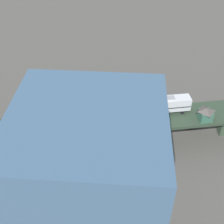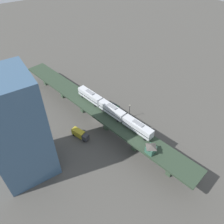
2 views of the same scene
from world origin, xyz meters
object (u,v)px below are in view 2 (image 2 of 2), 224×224
(signal_hut, at_px, (151,148))
(office_tower, at_px, (16,131))
(subway_train, at_px, (112,110))
(street_car_silver, at_px, (161,155))
(street_car_green, at_px, (114,106))
(street_lamp, at_px, (130,110))
(delivery_truck, at_px, (80,134))

(signal_hut, relative_size, office_tower, 0.11)
(subway_train, distance_m, street_car_silver, 24.13)
(street_car_green, bearing_deg, street_car_silver, 88.43)
(street_lamp, height_order, office_tower, office_tower)
(subway_train, relative_size, street_car_green, 7.84)
(street_car_green, distance_m, delivery_truck, 22.30)
(signal_hut, bearing_deg, street_car_silver, -174.92)
(signal_hut, height_order, street_car_green, signal_hut)
(signal_hut, bearing_deg, street_car_green, -102.81)
(street_car_green, height_order, office_tower, office_tower)
(signal_hut, relative_size, street_car_green, 0.81)
(street_car_green, height_order, street_car_silver, same)
(delivery_truck, bearing_deg, street_lamp, 176.95)
(subway_train, height_order, delivery_truck, subway_train)
(street_car_silver, height_order, street_lamp, street_lamp)
(street_car_silver, bearing_deg, delivery_truck, -50.36)
(delivery_truck, distance_m, street_lamp, 22.87)
(signal_hut, distance_m, office_tower, 41.18)
(delivery_truck, bearing_deg, signal_hut, 118.57)
(subway_train, relative_size, street_car_silver, 7.79)
(street_car_green, distance_m, street_lamp, 9.83)
(street_car_silver, relative_size, office_tower, 0.13)
(street_car_silver, xyz_separation_m, office_tower, (40.44, -21.18, 17.06))
(street_lamp, relative_size, office_tower, 0.19)
(office_tower, bearing_deg, signal_hut, 147.32)
(signal_hut, bearing_deg, office_tower, -32.68)
(signal_hut, height_order, street_car_silver, signal_hut)
(street_car_green, distance_m, office_tower, 45.99)
(subway_train, xyz_separation_m, office_tower, (33.26, -0.09, 7.76))
(subway_train, bearing_deg, delivery_truck, -13.23)
(street_car_silver, relative_size, delivery_truck, 0.63)
(street_car_silver, bearing_deg, signal_hut, 5.08)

